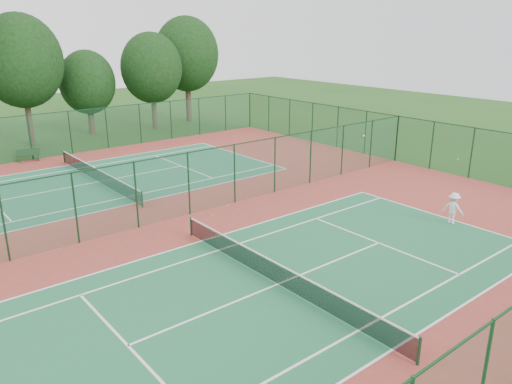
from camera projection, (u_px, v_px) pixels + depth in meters
ground at (165, 221)px, 26.45m from camera, size 120.00×120.00×0.00m
red_pad at (165, 220)px, 26.45m from camera, size 40.00×36.00×0.01m
court_near at (277, 284)px, 19.81m from camera, size 23.77×10.97×0.01m
court_far at (98, 182)px, 33.09m from camera, size 23.77×10.97×0.01m
fence_north at (51, 135)px, 39.18m from camera, size 40.00×0.09×3.50m
fence_east at (397, 138)px, 37.88m from camera, size 0.09×36.00×3.50m
fence_divider at (163, 189)px, 25.90m from camera, size 40.00×0.09×3.50m
tennis_net_near at (278, 272)px, 19.64m from camera, size 0.10×12.90×0.97m
tennis_net_far at (97, 174)px, 32.92m from camera, size 0.10×12.90×0.97m
player_near at (453, 208)px, 25.76m from camera, size 0.76×1.16×1.68m
bench at (29, 155)px, 38.04m from camera, size 1.71×0.80×1.02m
stray_ball_a at (228, 206)px, 28.56m from camera, size 0.07×0.07×0.07m
stray_ball_b at (292, 193)px, 30.68m from camera, size 0.07×0.07×0.07m
stray_ball_c at (212, 215)px, 27.12m from camera, size 0.07×0.07×0.07m
evergreen_row at (36, 142)px, 44.64m from camera, size 39.00×5.00×12.00m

